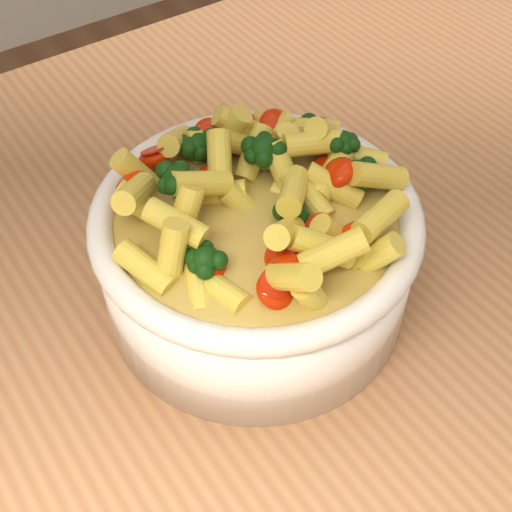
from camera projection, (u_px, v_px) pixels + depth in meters
table at (205, 381)px, 0.63m from camera, size 1.20×0.80×0.90m
serving_bowl at (256, 255)px, 0.52m from camera, size 0.23×0.23×0.10m
pasta_salad at (256, 192)px, 0.48m from camera, size 0.19×0.19×0.04m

